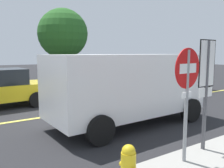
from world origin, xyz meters
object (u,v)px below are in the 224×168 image
Objects in this scene: stop_sign at (187,88)px; tree_left_verge at (63,34)px; speed_limit_sign at (206,76)px; car_silver_behind_van at (176,77)px; white_van at (131,84)px.

tree_left_verge reaches higher than stop_sign.
speed_limit_sign is at bearing 11.00° from stop_sign.
white_van is at bearing -149.76° from car_silver_behind_van.
stop_sign is 0.55× the size of car_silver_behind_van.
speed_limit_sign is 9.30m from car_silver_behind_van.
white_van is (0.19, 2.82, -0.50)m from speed_limit_sign.
speed_limit_sign reaches higher than car_silver_behind_van.
car_silver_behind_van is (6.55, 6.53, -0.94)m from speed_limit_sign.
white_van is 1.03× the size of tree_left_verge.
white_van is at bearing 71.38° from stop_sign.
car_silver_behind_van is at bearing 42.23° from stop_sign.
car_silver_behind_van is at bearing 44.89° from speed_limit_sign.
speed_limit_sign is 2.87m from white_van.
car_silver_behind_van is 7.73m from tree_left_verge.
stop_sign reaches higher than white_van.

